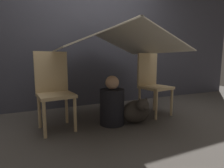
{
  "coord_description": "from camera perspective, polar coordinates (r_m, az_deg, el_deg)",
  "views": [
    {
      "loc": [
        -0.9,
        -1.83,
        0.81
      ],
      "look_at": [
        0.0,
        0.21,
        0.5
      ],
      "focal_mm": 28.0,
      "sensor_mm": 36.0,
      "label": 1
    }
  ],
  "objects": [
    {
      "name": "sheet_canopy",
      "position": [
        2.25,
        0.0,
        14.24
      ],
      "size": [
        1.41,
        1.34,
        0.3
      ],
      "color": "silver"
    },
    {
      "name": "chair_left",
      "position": [
        2.16,
        -18.39,
        -1.14
      ],
      "size": [
        0.43,
        0.43,
        0.91
      ],
      "rotation": [
        0.0,
        0.0,
        0.13
      ],
      "color": "#D1B27F",
      "rests_on": "ground_plane"
    },
    {
      "name": "person_front",
      "position": [
        2.21,
        0.03,
        -6.62
      ],
      "size": [
        0.31,
        0.31,
        0.62
      ],
      "color": "black",
      "rests_on": "ground_plane"
    },
    {
      "name": "chair_right",
      "position": [
        2.67,
        12.93,
        0.74
      ],
      "size": [
        0.45,
        0.45,
        0.91
      ],
      "rotation": [
        0.0,
        0.0,
        0.18
      ],
      "color": "#D1B27F",
      "rests_on": "ground_plane"
    },
    {
      "name": "dog",
      "position": [
        2.27,
        8.24,
        -8.59
      ],
      "size": [
        0.39,
        0.36,
        0.37
      ],
      "color": "#332D28",
      "rests_on": "ground_plane"
    },
    {
      "name": "ground_plane",
      "position": [
        2.2,
        2.29,
        -13.72
      ],
      "size": [
        8.8,
        8.8,
        0.0
      ],
      "primitive_type": "plane",
      "color": "#47423D"
    },
    {
      "name": "wall_back",
      "position": [
        3.18,
        -7.36,
        15.79
      ],
      "size": [
        7.0,
        0.05,
        2.5
      ],
      "color": "#3D3D47",
      "rests_on": "ground_plane"
    }
  ]
}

